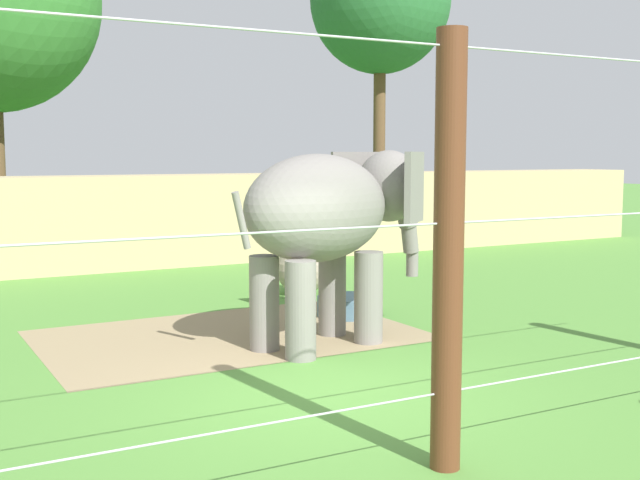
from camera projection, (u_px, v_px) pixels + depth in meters
ground_plane at (326, 396)px, 9.48m from camera, size 120.00×120.00×0.00m
dirt_patch at (229, 335)px, 12.68m from camera, size 5.84×3.89×0.01m
embankment_wall at (91, 223)px, 19.87m from camera, size 36.00×1.80×2.33m
elephant at (332, 216)px, 11.97m from camera, size 3.84×2.15×2.93m
enrichment_ball at (302, 269)px, 16.33m from camera, size 1.04×1.04×1.04m
cable_fence at (454, 253)px, 7.14m from camera, size 12.19×0.28×3.95m
water_tub at (348, 306)px, 14.20m from camera, size 1.10×1.10×0.35m
tree_far_left at (380, 0)px, 28.71m from camera, size 5.07×5.07×11.08m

